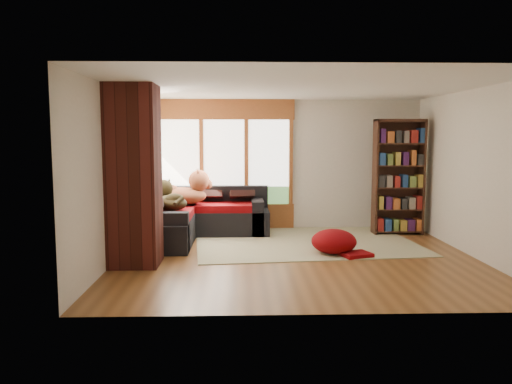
# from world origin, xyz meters

# --- Properties ---
(floor) EXTENTS (5.50, 5.50, 0.00)m
(floor) POSITION_xyz_m (0.00, 0.00, 0.00)
(floor) COLOR brown
(floor) RESTS_ON ground
(ceiling) EXTENTS (5.50, 5.50, 0.00)m
(ceiling) POSITION_xyz_m (0.00, 0.00, 2.60)
(ceiling) COLOR white
(wall_back) EXTENTS (5.50, 0.04, 2.60)m
(wall_back) POSITION_xyz_m (0.00, 2.50, 1.30)
(wall_back) COLOR silver
(wall_back) RESTS_ON ground
(wall_front) EXTENTS (5.50, 0.04, 2.60)m
(wall_front) POSITION_xyz_m (0.00, -2.50, 1.30)
(wall_front) COLOR silver
(wall_front) RESTS_ON ground
(wall_left) EXTENTS (0.04, 5.00, 2.60)m
(wall_left) POSITION_xyz_m (-2.75, 0.00, 1.30)
(wall_left) COLOR silver
(wall_left) RESTS_ON ground
(wall_right) EXTENTS (0.04, 5.00, 2.60)m
(wall_right) POSITION_xyz_m (2.75, 0.00, 1.30)
(wall_right) COLOR silver
(wall_right) RESTS_ON ground
(windows_back) EXTENTS (2.82, 0.10, 1.90)m
(windows_back) POSITION_xyz_m (-1.20, 2.47, 1.35)
(windows_back) COLOR #955225
(windows_back) RESTS_ON wall_back
(windows_left) EXTENTS (0.10, 2.62, 1.90)m
(windows_left) POSITION_xyz_m (-2.72, 1.20, 1.35)
(windows_left) COLOR #955225
(windows_left) RESTS_ON wall_left
(roller_blind) EXTENTS (0.03, 0.72, 0.90)m
(roller_blind) POSITION_xyz_m (-2.69, 2.03, 1.75)
(roller_blind) COLOR gray
(roller_blind) RESTS_ON wall_left
(brick_chimney) EXTENTS (0.70, 0.70, 2.60)m
(brick_chimney) POSITION_xyz_m (-2.40, -0.35, 1.30)
(brick_chimney) COLOR #471914
(brick_chimney) RESTS_ON ground
(sectional_sofa) EXTENTS (2.20, 2.20, 0.80)m
(sectional_sofa) POSITION_xyz_m (-1.95, 1.70, 0.30)
(sectional_sofa) COLOR black
(sectional_sofa) RESTS_ON ground
(area_rug) EXTENTS (4.05, 3.25, 0.01)m
(area_rug) POSITION_xyz_m (0.25, 1.18, 0.01)
(area_rug) COLOR beige
(area_rug) RESTS_ON ground
(bookshelf) EXTENTS (0.94, 0.31, 2.19)m
(bookshelf) POSITION_xyz_m (2.14, 1.82, 1.10)
(bookshelf) COLOR #391E13
(bookshelf) RESTS_ON ground
(pouf) EXTENTS (0.87, 0.87, 0.39)m
(pouf) POSITION_xyz_m (0.62, 0.25, 0.21)
(pouf) COLOR maroon
(pouf) RESTS_ON area_rug
(dog_tan) EXTENTS (1.12, 0.79, 0.57)m
(dog_tan) POSITION_xyz_m (-1.91, 1.68, 0.82)
(dog_tan) COLOR brown
(dog_tan) RESTS_ON sectional_sofa
(dog_brindle) EXTENTS (0.83, 0.92, 0.45)m
(dog_brindle) POSITION_xyz_m (-2.11, 1.06, 0.76)
(dog_brindle) COLOR black
(dog_brindle) RESTS_ON sectional_sofa
(throw_pillows) EXTENTS (1.98, 1.68, 0.45)m
(throw_pillows) POSITION_xyz_m (-1.92, 1.85, 0.78)
(throw_pillows) COLOR black
(throw_pillows) RESTS_ON sectional_sofa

